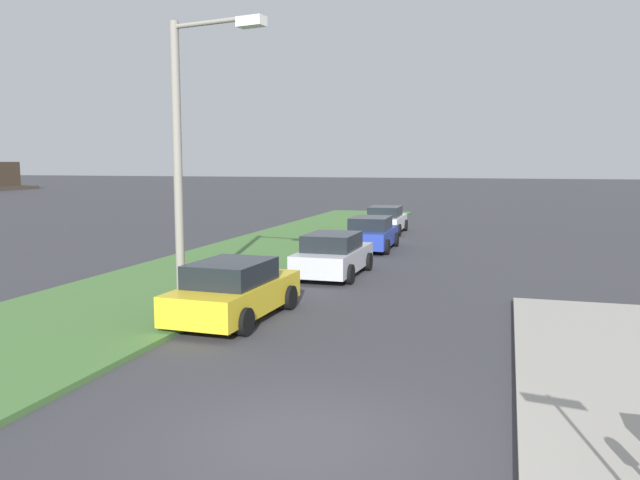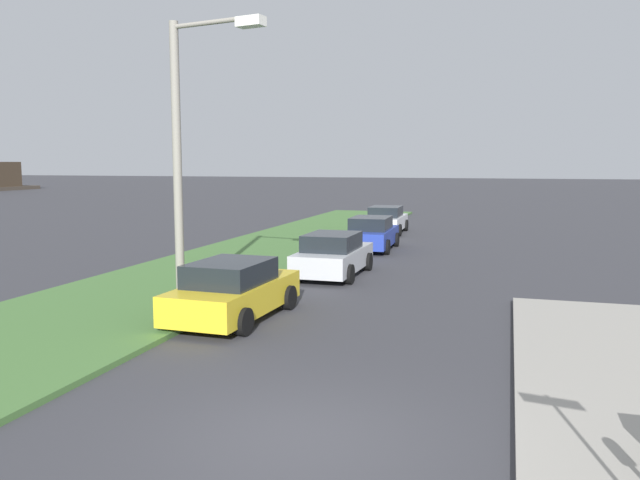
# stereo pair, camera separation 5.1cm
# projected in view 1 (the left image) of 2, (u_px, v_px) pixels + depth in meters

# --- Properties ---
(ground) EXTENTS (300.00, 300.00, 0.00)m
(ground) POSITION_uv_depth(u_px,v_px,m) (299.00, 441.00, 8.80)
(ground) COLOR #38383D
(grass_median) EXTENTS (60.00, 6.00, 0.12)m
(grass_median) POSITION_uv_depth(u_px,v_px,m) (181.00, 281.00, 20.37)
(grass_median) COLOR #477238
(grass_median) RESTS_ON ground
(parked_car_yellow) EXTENTS (4.37, 2.16, 1.47)m
(parked_car_yellow) POSITION_uv_depth(u_px,v_px,m) (234.00, 291.00, 15.58)
(parked_car_yellow) COLOR gold
(parked_car_yellow) RESTS_ON ground
(parked_car_silver) EXTENTS (4.31, 2.04, 1.47)m
(parked_car_silver) POSITION_uv_depth(u_px,v_px,m) (333.00, 255.00, 21.56)
(parked_car_silver) COLOR #B2B5BA
(parked_car_silver) RESTS_ON ground
(parked_car_blue) EXTENTS (4.35, 2.11, 1.47)m
(parked_car_blue) POSITION_uv_depth(u_px,v_px,m) (371.00, 234.00, 27.99)
(parked_car_blue) COLOR #23389E
(parked_car_blue) RESTS_ON ground
(parked_car_white) EXTENTS (4.35, 2.11, 1.47)m
(parked_car_white) POSITION_uv_depth(u_px,v_px,m) (386.00, 220.00, 34.60)
(parked_car_white) COLOR silver
(parked_car_white) RESTS_ON ground
(streetlight) EXTENTS (0.81, 2.86, 7.50)m
(streetlight) POSITION_uv_depth(u_px,v_px,m) (188.00, 142.00, 16.74)
(streetlight) COLOR gray
(streetlight) RESTS_ON ground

